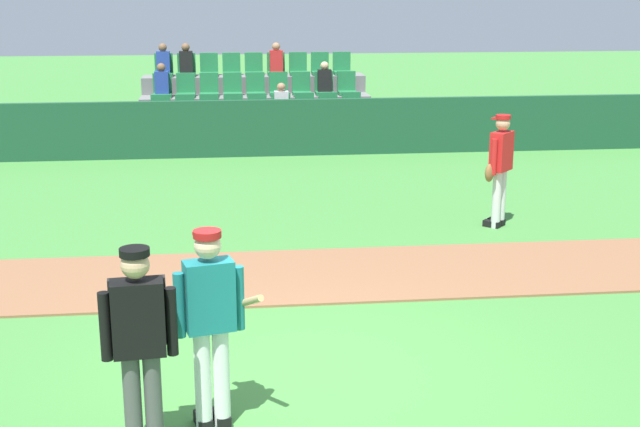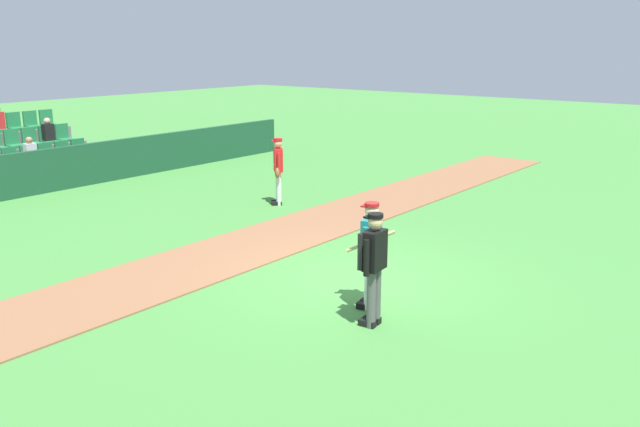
# 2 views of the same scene
# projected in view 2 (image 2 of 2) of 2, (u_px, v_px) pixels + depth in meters

# --- Properties ---
(ground_plane) EXTENTS (80.00, 80.00, 0.00)m
(ground_plane) POSITION_uv_depth(u_px,v_px,m) (356.00, 280.00, 12.11)
(ground_plane) COLOR #42843A
(infield_dirt_path) EXTENTS (28.00, 2.15, 0.03)m
(infield_dirt_path) POSITION_uv_depth(u_px,v_px,m) (242.00, 249.00, 13.85)
(infield_dirt_path) COLOR brown
(infield_dirt_path) RESTS_ON ground
(dugout_fence) EXTENTS (20.00, 0.16, 1.24)m
(dugout_fence) POSITION_uv_depth(u_px,v_px,m) (32.00, 173.00, 18.63)
(dugout_fence) COLOR #19472D
(dugout_fence) RESTS_ON ground
(batter_teal_jersey) EXTENTS (0.74, 0.72, 1.76)m
(batter_teal_jersey) POSITION_uv_depth(u_px,v_px,m) (371.00, 251.00, 10.59)
(batter_teal_jersey) COLOR white
(batter_teal_jersey) RESTS_ON ground
(umpire_home_plate) EXTENTS (0.59, 0.33, 1.76)m
(umpire_home_plate) POSITION_uv_depth(u_px,v_px,m) (373.00, 263.00, 9.92)
(umpire_home_plate) COLOR #4C4C4C
(umpire_home_plate) RESTS_ON ground
(runner_red_jersey) EXTENTS (0.55, 0.51, 1.76)m
(runner_red_jersey) POSITION_uv_depth(u_px,v_px,m) (278.00, 169.00, 17.44)
(runner_red_jersey) COLOR silver
(runner_red_jersey) RESTS_ON ground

